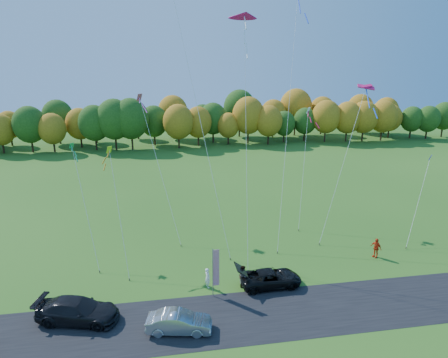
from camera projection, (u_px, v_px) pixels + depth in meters
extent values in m
plane|color=#295C18|center=(237.00, 285.00, 31.48)|extent=(160.00, 160.00, 0.00)
cube|color=black|center=(248.00, 316.00, 27.70)|extent=(90.00, 6.00, 0.01)
imported|color=black|center=(271.00, 278.00, 31.24)|extent=(4.87, 2.35, 1.34)
imported|color=#A5A6AA|center=(179.00, 322.00, 25.95)|extent=(4.43, 2.21, 1.39)
imported|color=black|center=(78.00, 311.00, 26.97)|extent=(5.96, 3.60, 1.62)
imported|color=white|center=(207.00, 278.00, 31.00)|extent=(0.57, 0.69, 1.64)
imported|color=gray|center=(243.00, 276.00, 31.17)|extent=(0.80, 0.95, 1.74)
imported|color=red|center=(376.00, 248.00, 35.76)|extent=(0.86, 1.15, 1.81)
cylinder|color=#999999|center=(213.00, 273.00, 29.50)|extent=(0.06, 0.06, 3.90)
cube|color=red|center=(216.00, 268.00, 29.44)|extent=(0.49, 0.05, 2.93)
cube|color=navy|center=(216.00, 254.00, 29.16)|extent=(0.49, 0.04, 0.76)
cylinder|color=#4C3F33|center=(230.00, 259.00, 35.46)|extent=(0.08, 0.08, 0.20)
cylinder|color=#4C3F33|center=(277.00, 252.00, 36.63)|extent=(0.08, 0.08, 0.20)
cylinder|color=#4C3F33|center=(248.00, 272.00, 33.32)|extent=(0.08, 0.08, 0.20)
cone|color=#E00E6E|center=(244.00, 15.00, 35.35)|extent=(2.74, 2.10, 3.00)
cylinder|color=#4C3F33|center=(319.00, 244.00, 38.31)|extent=(0.08, 0.08, 0.20)
cube|color=#ED1A66|center=(366.00, 87.00, 40.80)|extent=(3.50, 1.21, 1.32)
cylinder|color=#4C3F33|center=(129.00, 279.00, 32.13)|extent=(0.08, 0.08, 0.20)
cube|color=#C3F419|center=(109.00, 150.00, 34.54)|extent=(1.03, 1.03, 1.21)
cylinder|color=#4C3F33|center=(100.00, 272.00, 33.30)|extent=(0.08, 0.08, 0.20)
cube|color=#178C3E|center=(72.00, 146.00, 36.01)|extent=(0.86, 0.86, 1.01)
cylinder|color=#4C3F33|center=(299.00, 230.00, 41.47)|extent=(0.08, 0.08, 0.20)
cube|color=white|center=(308.00, 110.00, 42.81)|extent=(1.11, 1.11, 1.32)
cylinder|color=#4C3F33|center=(181.00, 245.00, 38.01)|extent=(0.08, 0.08, 0.20)
cube|color=#C3414F|center=(139.00, 97.00, 41.63)|extent=(1.27, 1.27, 1.50)
cylinder|color=#4C3F33|center=(406.00, 248.00, 37.52)|extent=(0.08, 0.08, 0.20)
cube|color=#3F0EC6|center=(430.00, 158.00, 40.66)|extent=(0.87, 0.87, 1.02)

